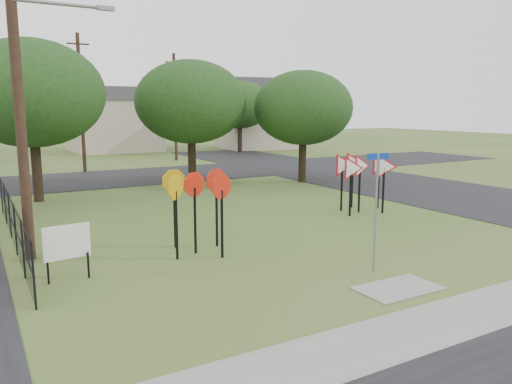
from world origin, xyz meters
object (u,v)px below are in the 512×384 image
yield_sign_cluster (362,168)px  info_board (67,244)px  stop_sign_cluster (196,192)px  street_name_sign (376,205)px

yield_sign_cluster → info_board: 12.33m
stop_sign_cluster → info_board: bearing=-169.4°
street_name_sign → info_board: (-7.05, 3.19, -0.83)m
yield_sign_cluster → info_board: yield_sign_cluster is taller
yield_sign_cluster → info_board: bearing=-166.5°
street_name_sign → info_board: 7.78m
stop_sign_cluster → yield_sign_cluster: (8.22, 2.18, -0.01)m
street_name_sign → yield_sign_cluster: (4.90, 6.07, 0.02)m
stop_sign_cluster → street_name_sign: bearing=-49.5°
info_board → street_name_sign: bearing=-24.3°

